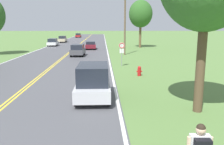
{
  "coord_description": "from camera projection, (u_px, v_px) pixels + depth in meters",
  "views": [
    {
      "loc": [
        5.17,
        0.57,
        4.09
      ],
      "look_at": [
        5.78,
        15.82,
        1.08
      ],
      "focal_mm": 38.0,
      "sensor_mm": 36.0,
      "label": 1
    }
  ],
  "objects": [
    {
      "name": "car_white_hatchback_receding",
      "position": [
        53.0,
        42.0,
        48.82
      ],
      "size": [
        1.91,
        3.95,
        1.53
      ],
      "rotation": [
        0.0,
        0.0,
        1.6
      ],
      "color": "black",
      "rests_on": "ground"
    },
    {
      "name": "traffic_sign",
      "position": [
        122.0,
        49.0,
        24.06
      ],
      "size": [
        0.6,
        0.1,
        2.43
      ],
      "color": "gray",
      "rests_on": "ground"
    },
    {
      "name": "car_champagne_sedan_distant",
      "position": [
        63.0,
        39.0,
        59.8
      ],
      "size": [
        1.79,
        4.64,
        1.61
      ],
      "rotation": [
        0.0,
        0.0,
        1.58
      ],
      "color": "black",
      "rests_on": "ground"
    },
    {
      "name": "fire_hydrant",
      "position": [
        139.0,
        71.0,
        19.69
      ],
      "size": [
        0.46,
        0.3,
        0.82
      ],
      "color": "red",
      "rests_on": "ground"
    },
    {
      "name": "tree_behind_sign",
      "position": [
        141.0,
        14.0,
        44.29
      ],
      "size": [
        4.4,
        4.4,
        8.84
      ],
      "color": "brown",
      "rests_on": "ground"
    },
    {
      "name": "utility_pole_midground",
      "position": [
        125.0,
        23.0,
        33.31
      ],
      "size": [
        1.8,
        0.24,
        8.76
      ],
      "color": "brown",
      "rests_on": "ground"
    },
    {
      "name": "car_dark_grey_hatchback_mid_near",
      "position": [
        78.0,
        50.0,
        32.62
      ],
      "size": [
        1.9,
        3.66,
        1.6
      ],
      "rotation": [
        0.0,
        0.0,
        -1.61
      ],
      "color": "black",
      "rests_on": "ground"
    },
    {
      "name": "car_silver_van_approaching",
      "position": [
        93.0,
        82.0,
        13.38
      ],
      "size": [
        1.89,
        3.93,
        1.97
      ],
      "rotation": [
        0.0,
        0.0,
        -1.57
      ],
      "color": "black",
      "rests_on": "ground"
    },
    {
      "name": "car_maroon_sedan_mid_far",
      "position": [
        91.0,
        45.0,
        42.27
      ],
      "size": [
        1.94,
        4.11,
        1.37
      ],
      "rotation": [
        0.0,
        0.0,
        -1.54
      ],
      "color": "black",
      "rests_on": "ground"
    },
    {
      "name": "car_red_hatchback_horizon",
      "position": [
        78.0,
        35.0,
        84.73
      ],
      "size": [
        1.9,
        3.54,
        1.47
      ],
      "rotation": [
        0.0,
        0.0,
        1.54
      ],
      "color": "black",
      "rests_on": "ground"
    }
  ]
}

